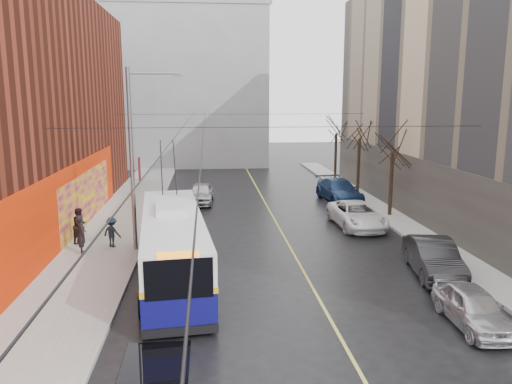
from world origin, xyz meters
TOP-DOWN VIEW (x-y plane):
  - ground at (0.00, 0.00)m, footprint 140.00×140.00m
  - sidewalk_left at (-8.00, 12.00)m, footprint 4.00×60.00m
  - sidewalk_right at (9.00, 12.00)m, footprint 2.00×60.00m
  - lane_line at (1.50, 14.00)m, footprint 0.12×50.00m
  - building_far at (-6.00, 44.99)m, footprint 20.50×12.10m
  - streetlight_pole at (-6.14, 10.00)m, footprint 2.65×0.60m
  - catenary_wires at (-2.54, 14.77)m, footprint 18.00×60.00m
  - tree_near at (9.00, 16.00)m, footprint 3.20×3.20m
  - tree_mid at (9.00, 23.00)m, footprint 3.20×3.20m
  - tree_far at (9.00, 30.00)m, footprint 3.20×3.20m
  - puddle at (-4.27, -1.03)m, footprint 1.97×2.91m
  - pigeons_flying at (-3.45, 10.50)m, footprint 3.49×1.60m
  - trolleybus at (-4.17, 6.05)m, footprint 3.57×11.60m
  - parked_car_a at (6.16, 0.57)m, footprint 1.72×3.95m
  - parked_car_b at (7.00, 5.39)m, footprint 2.39×4.96m
  - parked_car_c at (6.11, 13.68)m, footprint 2.67×5.45m
  - parked_car_d at (7.00, 21.09)m, footprint 2.80×5.82m
  - following_car at (-3.19, 21.39)m, footprint 2.02×4.43m
  - pedestrian_a at (-8.79, 9.61)m, footprint 0.67×0.81m
  - pedestrian_b at (-9.28, 11.38)m, footprint 0.97×1.09m
  - pedestrian_c at (-7.51, 10.51)m, footprint 1.14×0.96m

SIDE VIEW (x-z plane):
  - ground at x=0.00m, z-range 0.00..0.00m
  - lane_line at x=1.50m, z-range 0.00..0.01m
  - puddle at x=-4.27m, z-range 0.00..0.01m
  - sidewalk_left at x=-8.00m, z-range 0.00..0.15m
  - sidewalk_right at x=9.00m, z-range 0.00..0.15m
  - parked_car_a at x=6.16m, z-range 0.00..1.33m
  - following_car at x=-3.19m, z-range 0.00..1.47m
  - parked_car_c at x=6.11m, z-range 0.00..1.49m
  - parked_car_b at x=7.00m, z-range 0.00..1.57m
  - parked_car_d at x=7.00m, z-range 0.00..1.63m
  - pedestrian_c at x=-7.51m, z-range 0.15..1.68m
  - pedestrian_b at x=-9.28m, z-range 0.15..2.00m
  - pedestrian_a at x=-8.79m, z-range 0.15..2.04m
  - trolleybus at x=-4.17m, z-range -1.20..4.22m
  - streetlight_pole at x=-6.14m, z-range 0.35..9.35m
  - tree_near at x=9.00m, z-range 1.78..8.18m
  - tree_far at x=9.00m, z-range 1.86..8.43m
  - tree_mid at x=9.00m, z-range 1.91..8.59m
  - catenary_wires at x=-2.54m, z-range 6.13..6.36m
  - pigeons_flying at x=-3.45m, z-range 6.31..7.96m
  - building_far at x=-6.00m, z-range 0.02..18.02m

